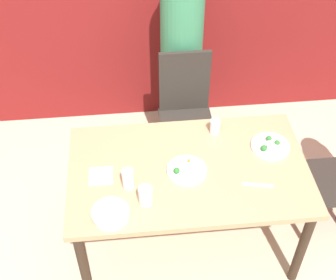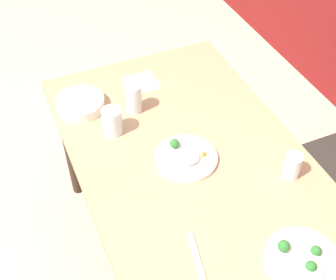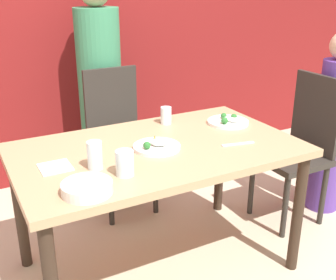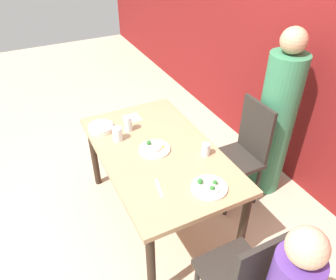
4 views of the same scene
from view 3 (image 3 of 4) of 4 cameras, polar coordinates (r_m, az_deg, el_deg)
The scene contains 15 objects.
ground_plane at distance 2.54m, azimuth -1.31°, elevation -16.61°, with size 10.00×10.00×0.00m, color beige.
wall_back at distance 3.37m, azimuth -13.26°, elevation 17.20°, with size 10.00×0.06×2.70m.
dining_table at distance 2.19m, azimuth -1.45°, elevation -2.87°, with size 1.45×0.86×0.74m.
chair_adult_spot at distance 2.94m, azimuth -6.75°, elevation 0.52°, with size 0.40×0.40×0.98m.
chair_child_spot at distance 2.89m, azimuth 17.45°, elevation -0.74°, with size 0.40×0.40×0.98m.
person_adult at distance 3.16m, azimuth -9.09°, elevation 5.83°, with size 0.32×0.32×1.57m.
person_child at distance 3.06m, azimuth 21.29°, elevation 1.36°, with size 0.23×0.23×1.24m.
bowl_curry at distance 1.73m, azimuth -10.91°, elevation -6.33°, with size 0.21×0.21×0.05m.
plate_rice_adult at distance 2.52m, azimuth 8.21°, elevation 2.56°, with size 0.24×0.24×0.06m.
plate_rice_child at distance 2.13m, azimuth -1.53°, elevation -0.81°, with size 0.24×0.24×0.06m.
glass_water_tall at distance 1.92m, azimuth -9.88°, elevation -2.06°, with size 0.07×0.07×0.13m.
glass_water_short at distance 1.84m, azimuth -5.88°, elevation -3.13°, with size 0.08×0.08×0.11m.
glass_water_center at distance 2.49m, azimuth -0.27°, elevation 3.35°, with size 0.06×0.06×0.10m.
napkin_folded at distance 1.99m, azimuth -15.03°, elevation -3.57°, with size 0.14×0.14×0.01m.
fork_steel at distance 2.22m, azimuth 9.47°, elevation -0.53°, with size 0.18×0.06×0.01m.
Camera 3 is at (-0.89, -1.79, 1.56)m, focal length 45.00 mm.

